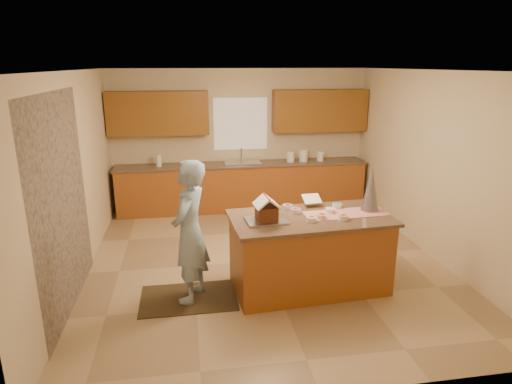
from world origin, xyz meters
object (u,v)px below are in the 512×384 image
tinsel_tree (371,189)px  gingerbread_house (266,211)px  island_base (309,254)px  boy (190,232)px

tinsel_tree → gingerbread_house: bearing=-171.9°
island_base → boy: boy is taller
island_base → boy: 1.54m
island_base → gingerbread_house: 0.86m
tinsel_tree → boy: 2.33m
boy → gingerbread_house: size_ratio=5.53×
island_base → gingerbread_house: bearing=-174.8°
island_base → gingerbread_house: size_ratio=6.05×
gingerbread_house → boy: bearing=177.5°
island_base → boy: size_ratio=1.09×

